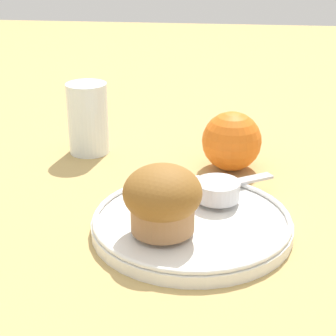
{
  "coord_description": "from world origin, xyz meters",
  "views": [
    {
      "loc": [
        0.05,
        -0.56,
        0.33
      ],
      "look_at": [
        -0.02,
        0.06,
        0.06
      ],
      "focal_mm": 60.0,
      "sensor_mm": 36.0,
      "label": 1
    }
  ],
  "objects_px": {
    "orange_fruit": "(232,141)",
    "juice_glass": "(88,118)",
    "butter_knife": "(207,188)",
    "muffin": "(162,199)"
  },
  "relations": [
    {
      "from": "orange_fruit",
      "to": "juice_glass",
      "type": "height_order",
      "value": "juice_glass"
    },
    {
      "from": "orange_fruit",
      "to": "juice_glass",
      "type": "relative_size",
      "value": 0.78
    },
    {
      "from": "orange_fruit",
      "to": "juice_glass",
      "type": "distance_m",
      "value": 0.22
    },
    {
      "from": "butter_knife",
      "to": "juice_glass",
      "type": "bearing_deg",
      "value": 108.47
    },
    {
      "from": "muffin",
      "to": "juice_glass",
      "type": "bearing_deg",
      "value": 119.25
    },
    {
      "from": "muffin",
      "to": "orange_fruit",
      "type": "bearing_deg",
      "value": 72.01
    },
    {
      "from": "muffin",
      "to": "juice_glass",
      "type": "xyz_separation_m",
      "value": [
        -0.15,
        0.26,
        -0.0
      ]
    },
    {
      "from": "butter_knife",
      "to": "orange_fruit",
      "type": "xyz_separation_m",
      "value": [
        0.03,
        0.12,
        0.02
      ]
    },
    {
      "from": "butter_knife",
      "to": "orange_fruit",
      "type": "relative_size",
      "value": 2.01
    },
    {
      "from": "butter_knife",
      "to": "muffin",
      "type": "bearing_deg",
      "value": -143.91
    }
  ]
}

